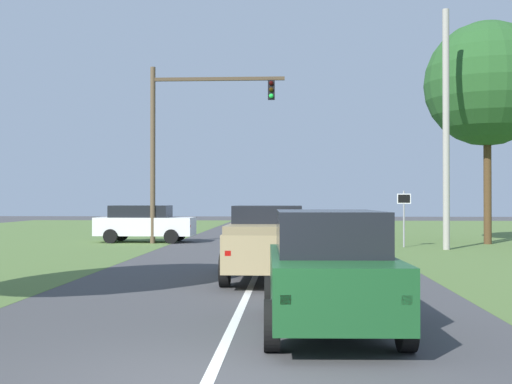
{
  "coord_description": "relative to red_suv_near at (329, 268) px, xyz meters",
  "views": [
    {
      "loc": [
        0.96,
        -7.63,
        2.12
      ],
      "look_at": [
        -0.37,
        17.8,
        2.38
      ],
      "focal_mm": 46.66,
      "sensor_mm": 36.0,
      "label": 1
    }
  ],
  "objects": [
    {
      "name": "keep_moving_sign",
      "position": [
        4.36,
        18.73,
        0.58
      ],
      "size": [
        0.6,
        0.09,
        2.48
      ],
      "color": "gray",
      "rests_on": "ground_plane"
    },
    {
      "name": "oak_tree_right",
      "position": [
        8.61,
        20.95,
        6.51
      ],
      "size": [
        5.84,
        5.84,
        10.45
      ],
      "color": "#4C351E",
      "rests_on": "ground_plane"
    },
    {
      "name": "ground_plane",
      "position": [
        -1.58,
        9.49,
        -1.01
      ],
      "size": [
        120.0,
        120.0,
        0.0
      ],
      "primitive_type": "plane",
      "color": "#424244"
    },
    {
      "name": "traffic_light",
      "position": [
        -5.67,
        20.62,
        4.42
      ],
      "size": [
        6.41,
        0.4,
        8.42
      ],
      "color": "brown",
      "rests_on": "ground_plane"
    },
    {
      "name": "lane_centre_stripe",
      "position": [
        -1.58,
        -1.51,
        -1.0
      ],
      "size": [
        0.16,
        43.15,
        0.01
      ],
      "primitive_type": "cube",
      "color": "white",
      "rests_on": "ground_plane"
    },
    {
      "name": "pickup_truck_lead",
      "position": [
        -1.2,
        6.76,
        -0.01
      ],
      "size": [
        2.24,
        5.5,
        1.95
      ],
      "color": "tan",
      "rests_on": "ground_plane"
    },
    {
      "name": "red_suv_near",
      "position": [
        0.0,
        0.0,
        0.0
      ],
      "size": [
        2.21,
        4.53,
        1.93
      ],
      "color": "#194C23",
      "rests_on": "ground_plane"
    },
    {
      "name": "utility_pole_right",
      "position": [
        5.88,
        17.37,
        4.03
      ],
      "size": [
        0.28,
        0.28,
        10.06
      ],
      "primitive_type": "cylinder",
      "color": "#9E998E",
      "rests_on": "ground_plane"
    },
    {
      "name": "crossing_suv_far",
      "position": [
        -7.78,
        21.49,
        -0.06
      ],
      "size": [
        4.76,
        2.2,
        1.8
      ],
      "color": "silver",
      "rests_on": "ground_plane"
    }
  ]
}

